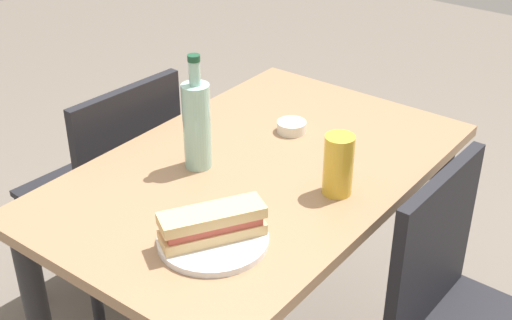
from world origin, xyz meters
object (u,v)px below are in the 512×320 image
at_px(dining_table, 256,211).
at_px(knife_near, 200,224).
at_px(chair_far, 114,189).
at_px(plate_near, 213,240).
at_px(beer_glass, 338,165).
at_px(water_bottle, 197,124).
at_px(olive_bowl, 292,127).
at_px(baguette_sandwich_near, 212,224).

relative_size(dining_table, knife_near, 6.50).
distance_m(chair_far, plate_near, 0.79).
relative_size(dining_table, beer_glass, 7.45).
distance_m(dining_table, chair_far, 0.57).
xyz_separation_m(chair_far, water_bottle, (-0.08, -0.43, 0.39)).
relative_size(knife_near, beer_glass, 1.15).
relative_size(dining_table, water_bottle, 3.76).
distance_m(chair_far, olive_bowl, 0.63).
relative_size(plate_near, olive_bowl, 2.94).
bearing_deg(plate_near, water_bottle, 46.65).
distance_m(beer_glass, olive_bowl, 0.33).
distance_m(dining_table, knife_near, 0.34).
xyz_separation_m(dining_table, baguette_sandwich_near, (-0.31, -0.12, 0.18)).
bearing_deg(knife_near, chair_far, 65.37).
distance_m(baguette_sandwich_near, knife_near, 0.06).
xyz_separation_m(chair_far, baguette_sandwich_near, (-0.30, -0.67, 0.32)).
relative_size(chair_far, baguette_sandwich_near, 3.83).
distance_m(knife_near, olive_bowl, 0.52).
distance_m(plate_near, olive_bowl, 0.54).
bearing_deg(knife_near, water_bottle, 42.21).
distance_m(dining_table, olive_bowl, 0.26).
bearing_deg(knife_near, plate_near, -108.79).
relative_size(baguette_sandwich_near, knife_near, 1.32).
bearing_deg(knife_near, beer_glass, -26.01).
relative_size(knife_near, olive_bowl, 2.13).
height_order(chair_far, baguette_sandwich_near, chair_far).
height_order(plate_near, water_bottle, water_bottle).
bearing_deg(plate_near, knife_near, 71.21).
bearing_deg(beer_glass, baguette_sandwich_near, 162.69).
bearing_deg(water_bottle, beer_glass, -73.28).
relative_size(chair_far, olive_bowl, 10.76).
bearing_deg(water_bottle, knife_near, -137.79).
height_order(chair_far, knife_near, chair_far).
height_order(baguette_sandwich_near, water_bottle, water_bottle).
relative_size(plate_near, knife_near, 1.38).
bearing_deg(water_bottle, dining_table, -55.60).
distance_m(baguette_sandwich_near, olive_bowl, 0.55).
bearing_deg(plate_near, olive_bowl, 17.06).
bearing_deg(baguette_sandwich_near, knife_near, 71.21).
bearing_deg(beer_glass, olive_bowl, 53.96).
height_order(dining_table, plate_near, plate_near).
relative_size(baguette_sandwich_near, water_bottle, 0.76).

